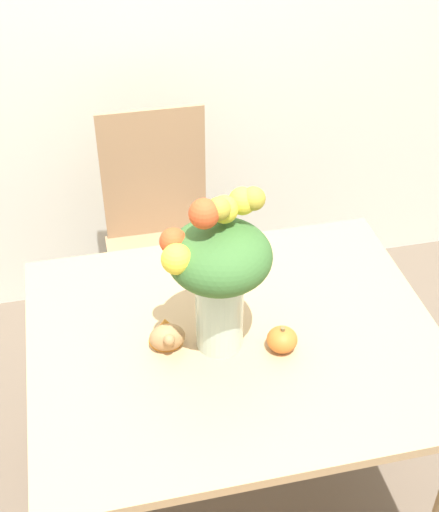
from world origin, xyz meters
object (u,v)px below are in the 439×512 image
(turkey_figurine, at_px, (166,333))
(dining_chair_near_window, at_px, (161,240))
(flower_vase, at_px, (218,269))
(pumpkin, at_px, (282,339))

(turkey_figurine, height_order, dining_chair_near_window, dining_chair_near_window)
(flower_vase, xyz_separation_m, turkey_figurine, (-0.14, 0.03, -0.22))
(dining_chair_near_window, bearing_deg, flower_vase, -86.75)
(turkey_figurine, distance_m, dining_chair_near_window, 0.85)
(flower_vase, bearing_deg, pumpkin, -20.16)
(flower_vase, height_order, pumpkin, flower_vase)
(pumpkin, xyz_separation_m, turkey_figurine, (-0.30, 0.09, 0.01))
(flower_vase, relative_size, dining_chair_near_window, 0.48)
(pumpkin, xyz_separation_m, dining_chair_near_window, (-0.20, 0.89, -0.27))
(flower_vase, bearing_deg, turkey_figurine, 168.09)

